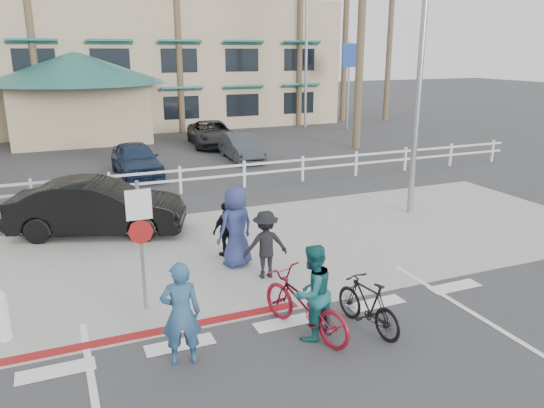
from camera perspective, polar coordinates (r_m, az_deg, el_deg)
name	(u,v)px	position (r m, az deg, el deg)	size (l,w,h in m)	color
ground	(299,339)	(9.69, 2.95, -14.26)	(140.00, 140.00, 0.00)	#333335
bike_path	(360,405)	(8.24, 9.43, -20.60)	(12.00, 16.00, 0.01)	#333335
sidewalk_plaza	(222,252)	(13.47, -5.43, -5.20)	(22.00, 7.00, 0.01)	gray
cross_street	(183,210)	(17.13, -9.51, -0.65)	(40.00, 5.00, 0.01)	#333335
parking_lot	(135,157)	(26.22, -14.48, 4.93)	(50.00, 16.00, 0.01)	#333335
curb_red	(116,340)	(10.00, -16.44, -13.85)	(7.00, 0.25, 0.02)	maroon
rail_fence	(183,180)	(18.99, -9.55, 2.57)	(29.40, 0.16, 1.00)	silver
building	(129,39)	(38.91, -15.18, 16.79)	(28.00, 16.00, 11.30)	tan
sign_post	(141,240)	(10.38, -13.92, -3.74)	(0.50, 0.10, 2.90)	gray
bollard_0	(1,315)	(10.53, -27.11, -10.60)	(0.26, 0.26, 0.95)	silver
streetlight_0	(421,65)	(16.51, 15.68, 14.23)	(0.60, 2.00, 9.00)	gray
streetlight_1	(306,53)	(35.18, 3.70, 15.94)	(0.60, 2.00, 9.50)	gray
info_sign	(348,85)	(34.45, 8.22, 12.56)	(1.20, 0.16, 5.60)	navy
palm_3	(28,9)	(32.55, -24.78, 18.51)	(4.00, 4.00, 14.00)	#1F4F1E
palm_4	(103,3)	(33.79, -17.68, 19.92)	(4.00, 4.00, 15.00)	#1F4F1E
palm_5	(177,22)	(33.42, -10.14, 18.72)	(4.00, 4.00, 13.00)	#1F4F1E
palm_7	(300,16)	(36.14, 3.02, 19.53)	(4.00, 4.00, 14.00)	#1F4F1E
palm_8	(346,11)	(38.93, 7.99, 19.90)	(4.00, 4.00, 15.00)	#1F4F1E
palm_9	(391,26)	(39.66, 12.63, 18.16)	(4.00, 4.00, 13.00)	#1F4F1E
palm_11	(362,5)	(27.78, 9.68, 20.33)	(4.00, 4.00, 14.00)	#1F4F1E
bike_red	(305,305)	(9.60, 3.52, -10.77)	(0.74, 2.12, 1.11)	maroon
rider_red	(181,314)	(8.72, -9.77, -11.54)	(0.64, 0.42, 1.76)	#2A5074
bike_black	(368,304)	(9.89, 10.28, -10.59)	(0.46, 1.64, 0.99)	black
rider_black	(312,292)	(9.34, 4.35, -9.46)	(0.84, 0.66, 1.74)	#175457
pedestrian_a	(266,245)	(11.75, -0.70, -4.38)	(1.00, 0.58, 1.55)	black
pedestrian_child	(227,229)	(13.04, -4.90, -2.73)	(0.81, 0.34, 1.37)	black
pedestrian_b	(236,227)	(12.35, -3.89, -2.47)	(0.94, 0.61, 1.92)	navy
car_white_sedan	(98,207)	(15.28, -18.25, -0.34)	(1.62, 4.66, 1.53)	black
lot_car_2	(136,159)	(22.12, -14.41, 4.68)	(1.60, 3.97, 1.35)	#182845
lot_car_3	(241,147)	(24.72, -3.34, 6.17)	(1.28, 3.66, 1.21)	#2F3439
lot_car_5	(212,134)	(28.54, -6.46, 7.54)	(2.15, 4.67, 1.30)	#242325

